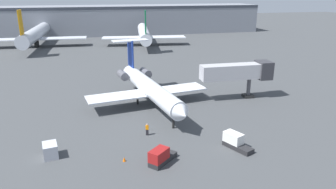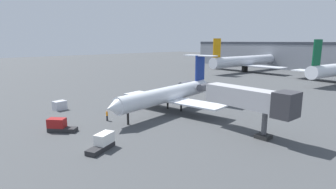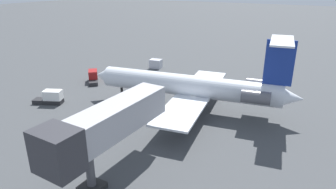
{
  "view_description": "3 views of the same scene",
  "coord_description": "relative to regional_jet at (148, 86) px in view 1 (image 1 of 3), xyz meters",
  "views": [
    {
      "loc": [
        -9.28,
        -50.26,
        19.0
      ],
      "look_at": [
        2.9,
        -1.96,
        2.46
      ],
      "focal_mm": 33.89,
      "sensor_mm": 36.0,
      "label": 1
    },
    {
      "loc": [
        35.45,
        -32.08,
        12.74
      ],
      "look_at": [
        1.06,
        -1.0,
        3.48
      ],
      "focal_mm": 28.81,
      "sensor_mm": 36.0,
      "label": 2
    },
    {
      "loc": [
        33.0,
        15.23,
        15.92
      ],
      "look_at": [
        2.98,
        -1.63,
        2.71
      ],
      "focal_mm": 31.79,
      "sensor_mm": 36.0,
      "label": 3
    }
  ],
  "objects": [
    {
      "name": "ground_plane",
      "position": [
        -0.06,
        -0.53,
        -3.4
      ],
      "size": [
        400.0,
        400.0,
        0.1
      ],
      "primitive_type": "cube",
      "color": "#424447"
    },
    {
      "name": "regional_jet",
      "position": [
        0.0,
        0.0,
        0.0
      ],
      "size": [
        21.25,
        27.54,
        9.86
      ],
      "color": "silver",
      "rests_on": "ground_plane"
    },
    {
      "name": "jet_bridge",
      "position": [
        16.99,
        -0.32,
        1.59
      ],
      "size": [
        13.18,
        3.32,
        6.66
      ],
      "color": "#ADADB2",
      "rests_on": "ground_plane"
    },
    {
      "name": "ground_crew_marshaller",
      "position": [
        -2.43,
        -11.75,
        -2.49
      ],
      "size": [
        0.47,
        0.39,
        1.69
      ],
      "color": "black",
      "rests_on": "ground_plane"
    },
    {
      "name": "baggage_tug_lead",
      "position": [
        -2.29,
        -19.46,
        -2.51
      ],
      "size": [
        3.91,
        3.72,
        1.9
      ],
      "color": "#262628",
      "rests_on": "ground_plane"
    },
    {
      "name": "baggage_tug_trailing",
      "position": [
        7.66,
        -18.04,
        -2.51
      ],
      "size": [
        2.93,
        4.22,
        1.9
      ],
      "color": "#262628",
      "rests_on": "ground_plane"
    },
    {
      "name": "cargo_container_uld",
      "position": [
        -14.69,
        -14.78,
        -2.5
      ],
      "size": [
        1.96,
        2.45,
        1.69
      ],
      "color": "silver",
      "rests_on": "ground_plane"
    },
    {
      "name": "traffic_cone_near",
      "position": [
        -6.31,
        -17.99,
        -3.07
      ],
      "size": [
        0.36,
        0.36,
        0.55
      ],
      "color": "orange",
      "rests_on": "ground_plane"
    },
    {
      "name": "terminal_building",
      "position": [
        -0.06,
        95.43,
        2.81
      ],
      "size": [
        136.12,
        18.91,
        12.29
      ],
      "color": "gray",
      "rests_on": "ground_plane"
    },
    {
      "name": "parked_airliner_west_end",
      "position": [
        -26.75,
        66.84,
        1.05
      ],
      "size": [
        34.18,
        40.55,
        13.6
      ],
      "color": "silver",
      "rests_on": "ground_plane"
    },
    {
      "name": "parked_airliner_west_mid",
      "position": [
        10.13,
        61.36,
        0.81
      ],
      "size": [
        29.95,
        35.19,
        13.12
      ],
      "color": "silver",
      "rests_on": "ground_plane"
    }
  ]
}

